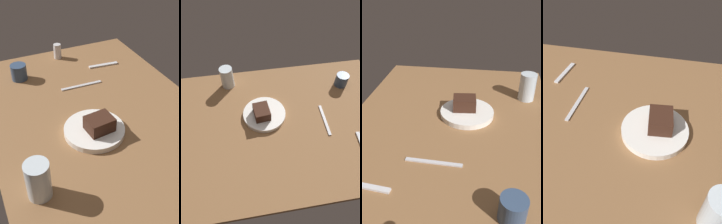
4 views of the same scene
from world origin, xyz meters
The scene contains 6 objects.
dining_table centered at (0.00, 0.00, 1.50)cm, with size 120.00×84.00×3.00cm, color brown.
dessert_plate centered at (-9.65, 5.67, 4.10)cm, with size 22.24×22.24×2.19cm, color white.
chocolate_cake_slice centered at (-11.16, 4.40, 7.84)cm, with size 9.38×7.68×5.29cm, color #381E14.
water_glass centered at (-27.51, 31.52, 9.26)cm, with size 7.32×7.32×12.52cm, color silver.
dessert_spoon centered at (33.86, -19.85, 3.35)cm, with size 15.00×1.80×0.70cm, color silver.
butter_knife centered at (21.00, -2.41, 3.25)cm, with size 19.00×1.40×0.50cm, color silver.
Camera 4 is at (-13.04, 55.98, 61.75)cm, focal length 36.71 mm.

